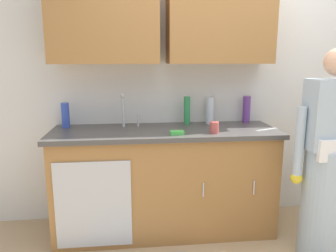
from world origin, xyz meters
TOP-DOWN VIEW (x-y plane):
  - kitchen_wall_with_uppers at (-0.14, 0.99)m, footprint 4.80×0.44m
  - counter_cabinet at (-0.55, 0.70)m, footprint 1.90×0.62m
  - countertop at (-0.55, 0.70)m, footprint 1.96×0.66m
  - sink at (-0.87, 0.71)m, footprint 0.50×0.36m
  - person_at_sink at (0.64, 0.16)m, footprint 0.55×0.34m
  - bottle_soap at (-0.10, 0.90)m, footprint 0.07×0.07m
  - bottle_water_short at (0.26, 0.93)m, footprint 0.07×0.07m
  - bottle_cleaner_spray at (-1.42, 0.87)m, footprint 0.07×0.07m
  - bottle_water_tall at (-0.32, 0.90)m, footprint 0.06×0.06m
  - cup_by_sink at (-0.16, 0.51)m, footprint 0.08×0.08m
  - knife_on_counter at (0.33, 0.58)m, footprint 0.23×0.11m
  - sponge at (-0.47, 0.49)m, footprint 0.11×0.07m

SIDE VIEW (x-z plane):
  - counter_cabinet at x=-0.55m, z-range 0.00..0.90m
  - person_at_sink at x=0.64m, z-range -0.12..1.50m
  - countertop at x=-0.55m, z-range 0.90..0.94m
  - sink at x=-0.87m, z-range 0.75..1.10m
  - knife_on_counter at x=0.33m, z-range 0.94..0.95m
  - sponge at x=-0.47m, z-range 0.94..0.97m
  - cup_by_sink at x=-0.16m, z-range 0.94..1.03m
  - bottle_cleaner_spray at x=-1.42m, z-range 0.94..1.16m
  - bottle_soap at x=-0.10m, z-range 0.94..1.19m
  - bottle_water_short at x=0.26m, z-range 0.94..1.19m
  - bottle_water_tall at x=-0.32m, z-range 0.94..1.20m
  - kitchen_wall_with_uppers at x=-0.14m, z-range 0.13..2.83m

